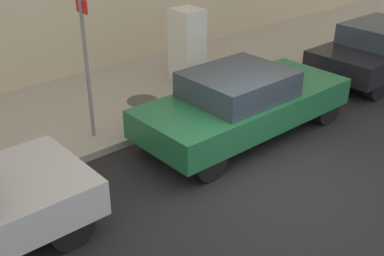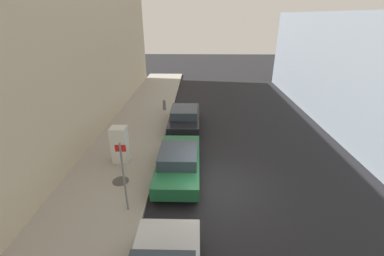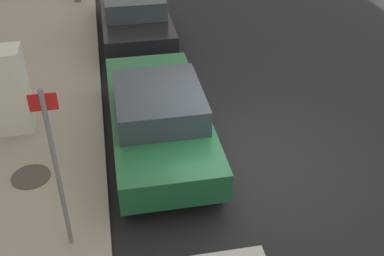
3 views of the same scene
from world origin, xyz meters
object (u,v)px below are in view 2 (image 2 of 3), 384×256
(fire_hydrant, at_px, (164,105))
(parked_sedan_dark, at_px, (185,117))
(discarded_refrigerator, at_px, (120,144))
(street_sign_post, at_px, (124,174))
(parked_sedan_green, at_px, (179,162))

(fire_hydrant, bearing_deg, parked_sedan_dark, -61.50)
(fire_hydrant, bearing_deg, discarded_refrigerator, -99.09)
(street_sign_post, xyz_separation_m, fire_hydrant, (0.03, 10.78, -1.12))
(discarded_refrigerator, relative_size, parked_sedan_dark, 0.39)
(fire_hydrant, relative_size, parked_sedan_dark, 0.17)
(street_sign_post, relative_size, fire_hydrant, 3.50)
(discarded_refrigerator, height_order, fire_hydrant, discarded_refrigerator)
(discarded_refrigerator, bearing_deg, parked_sedan_dark, 56.66)
(discarded_refrigerator, distance_m, parked_sedan_dark, 5.19)
(street_sign_post, height_order, parked_sedan_green, street_sign_post)
(street_sign_post, xyz_separation_m, parked_sedan_dark, (1.69, 7.72, -0.92))
(discarded_refrigerator, height_order, parked_sedan_green, discarded_refrigerator)
(discarded_refrigerator, bearing_deg, fire_hydrant, 80.91)
(discarded_refrigerator, bearing_deg, street_sign_post, -71.25)
(discarded_refrigerator, relative_size, fire_hydrant, 2.28)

